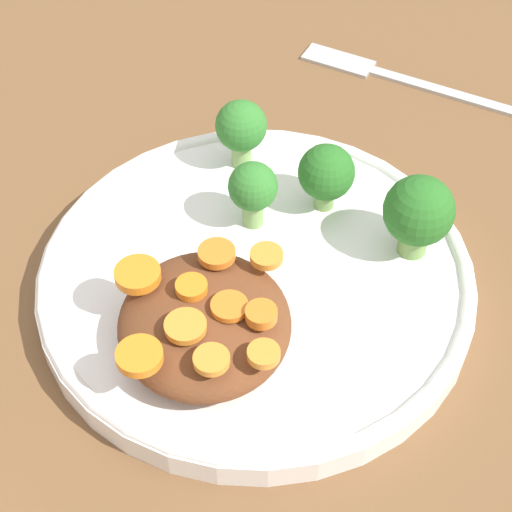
{
  "coord_description": "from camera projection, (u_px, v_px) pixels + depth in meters",
  "views": [
    {
      "loc": [
        0.02,
        0.36,
        0.43
      ],
      "look_at": [
        0.0,
        0.0,
        0.03
      ],
      "focal_mm": 60.0,
      "sensor_mm": 36.0,
      "label": 1
    }
  ],
  "objects": [
    {
      "name": "ground_plane",
      "position": [
        256.0,
        290.0,
        0.56
      ],
      "size": [
        4.0,
        4.0,
        0.0
      ],
      "primitive_type": "plane",
      "color": "brown"
    },
    {
      "name": "plate",
      "position": [
        256.0,
        278.0,
        0.56
      ],
      "size": [
        0.28,
        0.28,
        0.02
      ],
      "color": "white",
      "rests_on": "ground_plane"
    },
    {
      "name": "stew_mound",
      "position": [
        205.0,
        323.0,
        0.5
      ],
      "size": [
        0.1,
        0.11,
        0.03
      ],
      "primitive_type": "ellipsoid",
      "color": "brown",
      "rests_on": "plate"
    },
    {
      "name": "broccoli_floret_0",
      "position": [
        418.0,
        213.0,
        0.54
      ],
      "size": [
        0.05,
        0.05,
        0.06
      ],
      "color": "#759E51",
      "rests_on": "plate"
    },
    {
      "name": "broccoli_floret_1",
      "position": [
        252.0,
        189.0,
        0.56
      ],
      "size": [
        0.03,
        0.03,
        0.05
      ],
      "color": "#7FA85B",
      "rests_on": "plate"
    },
    {
      "name": "broccoli_floret_2",
      "position": [
        241.0,
        128.0,
        0.6
      ],
      "size": [
        0.04,
        0.04,
        0.05
      ],
      "color": "#7FA85B",
      "rests_on": "plate"
    },
    {
      "name": "broccoli_floret_3",
      "position": [
        326.0,
        174.0,
        0.57
      ],
      "size": [
        0.04,
        0.04,
        0.05
      ],
      "color": "#7FA85B",
      "rests_on": "plate"
    },
    {
      "name": "carrot_slice_0",
      "position": [
        185.0,
        326.0,
        0.48
      ],
      "size": [
        0.02,
        0.02,
        0.0
      ],
      "primitive_type": "cylinder",
      "color": "orange",
      "rests_on": "stew_mound"
    },
    {
      "name": "carrot_slice_1",
      "position": [
        191.0,
        287.0,
        0.49
      ],
      "size": [
        0.02,
        0.02,
        0.01
      ],
      "primitive_type": "cylinder",
      "color": "orange",
      "rests_on": "stew_mound"
    },
    {
      "name": "carrot_slice_2",
      "position": [
        229.0,
        306.0,
        0.49
      ],
      "size": [
        0.02,
        0.02,
        0.0
      ],
      "primitive_type": "cylinder",
      "color": "orange",
      "rests_on": "stew_mound"
    },
    {
      "name": "carrot_slice_3",
      "position": [
        270.0,
        354.0,
        0.46
      ],
      "size": [
        0.02,
        0.02,
        0.01
      ],
      "primitive_type": "cylinder",
      "color": "orange",
      "rests_on": "stew_mound"
    },
    {
      "name": "carrot_slice_4",
      "position": [
        217.0,
        254.0,
        0.51
      ],
      "size": [
        0.02,
        0.02,
        0.01
      ],
      "primitive_type": "cylinder",
      "color": "orange",
      "rests_on": "stew_mound"
    },
    {
      "name": "carrot_slice_5",
      "position": [
        138.0,
        274.0,
        0.5
      ],
      "size": [
        0.03,
        0.03,
        0.01
      ],
      "primitive_type": "cylinder",
      "color": "orange",
      "rests_on": "stew_mound"
    },
    {
      "name": "carrot_slice_6",
      "position": [
        267.0,
        256.0,
        0.51
      ],
      "size": [
        0.02,
        0.02,
        0.01
      ],
      "primitive_type": "cylinder",
      "color": "orange",
      "rests_on": "stew_mound"
    },
    {
      "name": "carrot_slice_7",
      "position": [
        139.0,
        356.0,
        0.46
      ],
      "size": [
        0.03,
        0.03,
        0.01
      ],
      "primitive_type": "cylinder",
      "color": "orange",
      "rests_on": "stew_mound"
    },
    {
      "name": "carrot_slice_8",
      "position": [
        211.0,
        360.0,
        0.46
      ],
      "size": [
        0.02,
        0.02,
        0.0
      ],
      "primitive_type": "cylinder",
      "color": "orange",
      "rests_on": "stew_mound"
    },
    {
      "name": "carrot_slice_9",
      "position": [
        269.0,
        314.0,
        0.48
      ],
      "size": [
        0.02,
        0.02,
        0.01
      ],
      "primitive_type": "cylinder",
      "color": "orange",
      "rests_on": "stew_mound"
    },
    {
      "name": "fork",
      "position": [
        393.0,
        75.0,
        0.72
      ],
      "size": [
        0.18,
        0.12,
        0.01
      ],
      "rotation": [
        0.0,
        0.0,
        5.76
      ],
      "color": "#BABABA",
      "rests_on": "ground_plane"
    }
  ]
}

